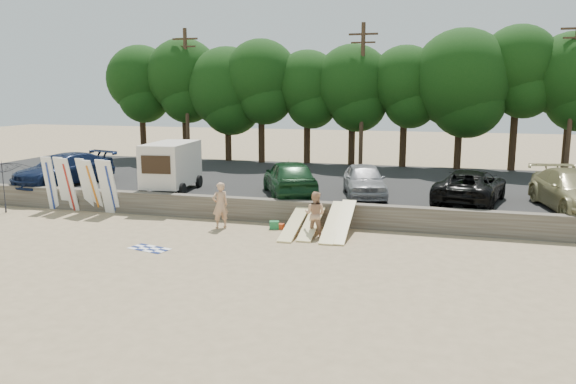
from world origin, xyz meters
name	(u,v)px	position (x,y,z in m)	size (l,w,h in m)	color
ground	(245,239)	(0.00, 0.00, 0.00)	(120.00, 120.00, 0.00)	tan
seawall	(269,210)	(0.00, 3.00, 0.50)	(44.00, 0.50, 1.00)	#6B6356
parking_lot	(310,186)	(0.00, 10.50, 0.35)	(44.00, 14.50, 0.70)	#282828
treeline	(337,79)	(0.15, 17.48, 6.30)	(33.59, 6.18, 8.81)	#382616
utility_poles	(362,93)	(2.00, 16.00, 5.43)	(25.80, 0.26, 9.00)	#473321
box_trailer	(171,164)	(-5.73, 5.22, 2.04)	(2.45, 3.93, 2.39)	beige
car_0	(64,169)	(-12.09, 5.42, 1.51)	(2.28, 5.60, 1.63)	#111D3E
car_1	(290,178)	(0.22, 5.51, 1.57)	(2.05, 5.10, 1.74)	#153A1D
car_2	(364,180)	(3.61, 6.41, 1.46)	(1.80, 4.47, 1.52)	#96969B
car_3	(470,186)	(8.33, 6.00, 1.45)	(2.48, 5.38, 1.50)	black
car_4	(575,191)	(12.40, 5.49, 1.53)	(2.33, 5.73, 1.66)	#978E60
surfboard_upright_0	(50,183)	(-10.67, 2.55, 1.28)	(0.50, 0.06, 2.60)	white
surfboard_upright_1	(63,184)	(-10.04, 2.62, 1.28)	(0.50, 0.06, 2.60)	white
surfboard_upright_2	(69,185)	(-9.60, 2.49, 1.27)	(0.50, 0.06, 2.60)	white
surfboard_upright_3	(85,185)	(-8.79, 2.59, 1.28)	(0.50, 0.06, 2.60)	white
surfboard_upright_4	(93,186)	(-8.32, 2.51, 1.25)	(0.50, 0.06, 2.60)	white
surfboard_upright_5	(105,187)	(-7.68, 2.48, 1.27)	(0.50, 0.06, 2.60)	white
surfboard_upright_6	(111,187)	(-7.41, 2.51, 1.26)	(0.50, 0.06, 2.60)	white
surfboard_low_0	(294,224)	(1.57, 1.32, 0.40)	(0.56, 3.00, 0.07)	#F6E19B
surfboard_low_1	(312,222)	(2.24, 1.57, 0.46)	(0.56, 3.00, 0.07)	#F6E19B
surfboard_low_2	(333,222)	(3.13, 1.39, 0.56)	(0.56, 3.00, 0.07)	#F6E19B
surfboard_low_3	(343,222)	(3.52, 1.44, 0.59)	(0.56, 3.00, 0.07)	#F6E19B
beachgoer_a	(220,205)	(-1.60, 1.44, 0.95)	(0.70, 0.46, 1.91)	tan
beachgoer_b	(315,214)	(2.45, 1.20, 0.88)	(0.86, 0.67, 1.76)	tan
cooler	(274,225)	(0.58, 1.86, 0.16)	(0.38, 0.30, 0.32)	#238244
gear_bag	(280,226)	(0.82, 1.90, 0.11)	(0.30, 0.25, 0.22)	#C33F17
beach_towel	(149,249)	(-2.86, -2.16, 0.01)	(1.50, 1.50, 0.00)	white
beach_umbrella	(5,187)	(-12.32, 1.50, 1.22)	(2.67, 2.72, 2.45)	black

